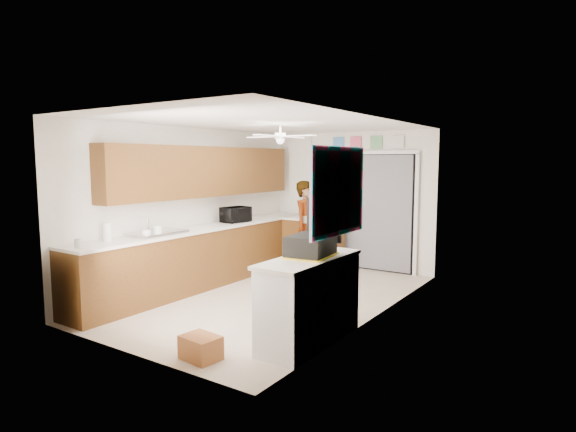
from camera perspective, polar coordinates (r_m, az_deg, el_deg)
The scene contains 40 objects.
floor at distance 7.11m, azimuth -1.81°, elevation -9.56°, with size 5.00×5.00×0.00m, color #C3B19D.
ceiling at distance 6.85m, azimuth -1.89°, elevation 10.97°, with size 5.00×5.00×0.00m, color white.
wall_back at distance 9.01m, azimuth 7.43°, elevation 1.90°, with size 3.20×3.20×0.00m, color white.
wall_front at distance 5.06m, azimuth -18.55°, elevation -1.99°, with size 3.20×3.20×0.00m, color white.
wall_left at distance 7.90m, azimuth -11.34°, elevation 1.18°, with size 5.00×5.00×0.00m, color white.
wall_right at distance 6.08m, azimuth 10.51°, elevation -0.37°, with size 5.00×5.00×0.00m, color white.
left_base_cabinets at distance 7.81m, azimuth -9.65°, elevation -4.79°, with size 0.60×4.80×0.90m, color brown.
left_countertop at distance 7.72m, azimuth -9.66°, elevation -1.37°, with size 0.62×4.80×0.04m, color white.
upper_cabinets at distance 7.90m, azimuth -9.58°, elevation 5.21°, with size 0.32×4.00×0.80m, color brown.
sink_basin at distance 7.03m, azimuth -15.26°, elevation -2.00°, with size 0.50×0.76×0.06m, color silver.
faucet at distance 7.16m, azimuth -16.29°, elevation -1.11°, with size 0.03×0.03×0.22m, color silver.
peninsula_base at distance 8.91m, azimuth 3.04°, elevation -3.30°, with size 1.00×0.60×0.90m, color brown.
peninsula_top at distance 8.84m, azimuth 3.06°, elevation -0.29°, with size 1.04×0.64×0.04m, color white.
back_opening_recess at distance 8.89m, azimuth 8.77°, elevation 0.52°, with size 2.00×0.06×2.10m, color black.
curtain_panel at distance 8.86m, azimuth 8.66°, elevation 0.50°, with size 1.90×0.03×2.05m, color gray.
door_trim_left at distance 9.34m, azimuth 3.01°, elevation 0.87°, with size 0.06×0.04×2.10m, color white.
door_trim_right at distance 8.49m, azimuth 14.94°, elevation 0.09°, with size 0.06×0.04×2.10m, color white.
door_trim_head at distance 8.82m, azimuth 8.81°, elevation 7.43°, with size 2.10×0.04×0.06m, color white.
header_frame_1 at distance 9.07m, azimuth 6.02°, elevation 8.59°, with size 0.22×0.02×0.22m, color #4B89C9.
header_frame_2 at distance 8.92m, azimuth 8.03°, elevation 8.59°, with size 0.22×0.02×0.22m, color #D85172.
header_frame_3 at distance 8.75m, azimuth 10.42°, elevation 8.59°, with size 0.22×0.02×0.22m, color #5FA66A.
header_frame_4 at distance 8.60m, azimuth 12.89°, elevation 8.57°, with size 0.22×0.02×0.22m, color silver.
route66_sign at distance 9.42m, azimuth 2.20°, elevation 8.54°, with size 0.22×0.02×0.26m, color silver.
right_counter_base at distance 5.30m, azimuth 2.59°, elevation -10.12°, with size 0.50×1.40×0.90m, color white.
right_counter_top at distance 5.19m, azimuth 2.52°, elevation -5.13°, with size 0.54×1.44×0.04m, color white.
abstract_painting at distance 5.15m, azimuth 6.00°, elevation 2.94°, with size 0.03×1.15×0.95m, color #E65497.
ceiling_fan at distance 7.00m, azimuth -0.92°, elevation 9.40°, with size 1.14×1.14×0.24m, color white.
microwave at distance 8.17m, azimuth -6.23°, elevation 0.17°, with size 0.47×0.32×0.26m, color black.
cup at distance 6.80m, azimuth -16.45°, elevation -2.02°, with size 0.13×0.13×0.10m, color white.
jar_a at distance 6.79m, azimuth -15.14°, elevation -1.75°, with size 0.11×0.11×0.16m, color silver.
jar_b at distance 6.25m, azimuth -23.66°, elevation -2.98°, with size 0.08×0.08×0.11m, color silver.
paper_towel_roll at distance 6.64m, azimuth -20.65°, elevation -1.78°, with size 0.11×0.11×0.24m, color white.
suitcase at distance 5.23m, azimuth 2.70°, elevation -3.54°, with size 0.40×0.54×0.23m, color black.
suitcase_rim at distance 5.25m, azimuth 2.70°, elevation -4.72°, with size 0.44×0.58×0.02m, color yellow.
suitcase_lid at distance 5.44m, azimuth 4.29°, elevation -0.49°, with size 0.42×0.03×0.50m, color black.
cardboard_box at distance 5.05m, azimuth -10.31°, elevation -15.09°, with size 0.38×0.29×0.24m, color #985330.
navy_crate at distance 5.53m, azimuth -1.05°, elevation -13.11°, with size 0.37×0.30×0.22m, color black.
cabinet_door_panel at distance 6.33m, azimuth 2.02°, elevation -8.37°, with size 0.46×0.03×0.69m, color brown.
man at distance 8.41m, azimuth 2.22°, elevation -1.36°, with size 0.59×0.39×1.63m, color white.
dog at distance 7.96m, azimuth 2.88°, elevation -6.21°, with size 0.23×0.55×0.43m, color black.
Camera 1 is at (3.97, -5.55, 1.97)m, focal length 30.00 mm.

